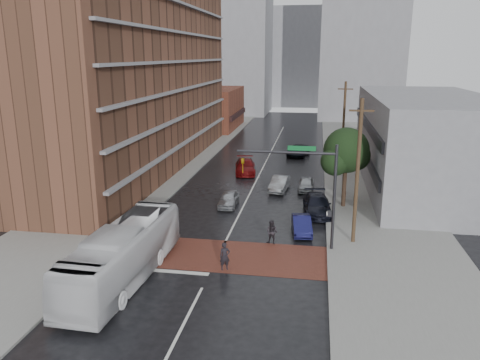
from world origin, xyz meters
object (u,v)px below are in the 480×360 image
at_px(transit_bus, 124,254).
at_px(car_parked_mid, 317,205).
at_px(car_travel_a, 229,199).
at_px(car_parked_near, 302,225).
at_px(pedestrian_a, 225,256).
at_px(car_parked_far, 306,184).
at_px(car_travel_c, 245,166).
at_px(suv_travel, 298,150).
at_px(pedestrian_b, 272,232).
at_px(car_travel_b, 280,184).

height_order(transit_bus, car_parked_mid, transit_bus).
distance_m(car_travel_a, car_parked_near, 8.37).
distance_m(pedestrian_a, car_parked_far, 18.77).
xyz_separation_m(pedestrian_a, car_travel_c, (-2.46, 23.98, -0.11)).
bearing_deg(car_parked_mid, pedestrian_a, -121.26).
relative_size(car_travel_a, suv_travel, 0.74).
bearing_deg(pedestrian_b, car_travel_c, 123.00).
height_order(car_travel_a, car_travel_b, car_travel_b).
relative_size(car_travel_b, car_travel_c, 0.79).
bearing_deg(suv_travel, car_parked_near, -77.55).
bearing_deg(car_parked_far, pedestrian_b, -96.81).
height_order(car_travel_c, car_parked_mid, car_travel_c).
relative_size(pedestrian_a, car_travel_c, 0.33).
distance_m(transit_bus, pedestrian_a, 5.96).
height_order(transit_bus, car_travel_a, transit_bus).
xyz_separation_m(pedestrian_a, pedestrian_b, (2.43, 4.50, -0.03)).
bearing_deg(car_travel_c, transit_bus, -106.30).
height_order(pedestrian_a, car_travel_c, pedestrian_a).
distance_m(pedestrian_b, car_travel_a, 8.97).
distance_m(car_travel_b, car_parked_far, 2.57).
height_order(pedestrian_a, suv_travel, pedestrian_a).
bearing_deg(car_parked_far, car_travel_b, -166.44).
bearing_deg(car_travel_c, pedestrian_a, -93.87).
bearing_deg(suv_travel, car_travel_c, -108.24).
relative_size(pedestrian_b, car_parked_far, 0.46).
distance_m(pedestrian_b, suv_travel, 29.75).
height_order(car_travel_a, car_travel_c, car_travel_c).
relative_size(transit_bus, pedestrian_b, 6.92).
xyz_separation_m(pedestrian_a, car_travel_a, (-2.09, 12.24, -0.24)).
height_order(pedestrian_a, car_travel_a, pedestrian_a).
relative_size(pedestrian_a, car_parked_near, 0.46).
xyz_separation_m(suv_travel, car_parked_far, (1.47, -15.99, -0.08)).
relative_size(transit_bus, car_parked_near, 3.11).
bearing_deg(pedestrian_a, car_parked_mid, 39.74).
height_order(transit_bus, suv_travel, transit_bus).
height_order(pedestrian_b, suv_travel, pedestrian_b).
xyz_separation_m(pedestrian_b, car_parked_far, (1.96, 13.75, -0.23)).
relative_size(car_travel_b, car_parked_near, 1.11).
relative_size(car_parked_mid, car_parked_far, 1.43).
bearing_deg(car_travel_b, car_parked_far, 18.95).
distance_m(car_travel_c, car_parked_far, 8.92).
xyz_separation_m(car_travel_a, car_travel_b, (3.96, 5.46, 0.05)).
bearing_deg(pedestrian_a, pedestrian_b, 36.89).
xyz_separation_m(pedestrian_a, car_parked_near, (4.38, 6.93, -0.25)).
relative_size(car_travel_b, car_parked_mid, 0.80).
distance_m(car_travel_a, car_parked_mid, 7.61).
bearing_deg(car_travel_a, pedestrian_b, -60.01).
distance_m(transit_bus, car_travel_b, 21.25).
distance_m(car_travel_a, car_travel_c, 11.75).
bearing_deg(car_travel_b, pedestrian_a, -89.36).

